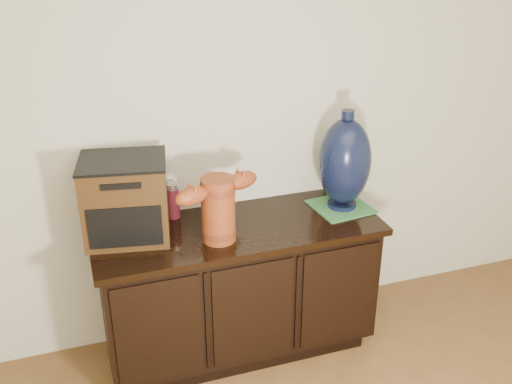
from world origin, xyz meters
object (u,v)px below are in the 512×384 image
object	(u,v)px
sideboard	(238,288)
tv_radio	(126,199)
terracotta_vessel	(218,206)
spray_can	(173,201)
lamp_base	(345,162)

from	to	relation	value
sideboard	tv_radio	size ratio (longest dim) A/B	3.24
terracotta_vessel	tv_radio	size ratio (longest dim) A/B	1.01
sideboard	spray_can	distance (m)	0.58
tv_radio	spray_can	size ratio (longest dim) A/B	2.38
sideboard	terracotta_vessel	bearing A→B (deg)	-141.77
lamp_base	spray_can	bearing A→B (deg)	168.67
lamp_base	sideboard	bearing A→B (deg)	-177.24
tv_radio	sideboard	bearing A→B (deg)	2.10
sideboard	lamp_base	distance (m)	0.87
spray_can	terracotta_vessel	bearing A→B (deg)	-61.88
terracotta_vessel	lamp_base	size ratio (longest dim) A/B	0.85
sideboard	tv_radio	world-z (taller)	tv_radio
terracotta_vessel	lamp_base	distance (m)	0.73
terracotta_vessel	lamp_base	world-z (taller)	lamp_base
sideboard	lamp_base	xyz separation A→B (m)	(0.59, 0.03, 0.63)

